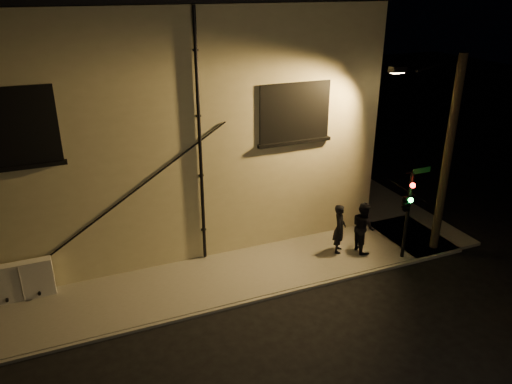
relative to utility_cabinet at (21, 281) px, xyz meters
name	(u,v)px	position (x,y,z in m)	size (l,w,h in m)	color
ground	(287,293)	(7.65, -2.70, -0.73)	(90.00, 90.00, 0.00)	black
sidewalk	(267,226)	(8.88, 1.69, -0.67)	(21.00, 16.00, 0.12)	slate
building	(130,104)	(4.65, 6.29, 3.67)	(16.20, 12.23, 8.80)	beige
utility_cabinet	(21,281)	(0.00, 0.00, 0.00)	(1.86, 0.31, 1.23)	silver
pedestrian_a	(339,228)	(10.41, -1.19, 0.29)	(0.66, 0.43, 1.82)	black
pedestrian_b	(363,227)	(11.22, -1.45, 0.32)	(0.91, 0.71, 1.87)	black
traffic_signal	(407,202)	(12.10, -2.51, 1.59)	(1.17, 1.91, 3.28)	black
streetlamp_pole	(444,152)	(13.71, -2.19, 3.01)	(2.02, 1.39, 7.04)	black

